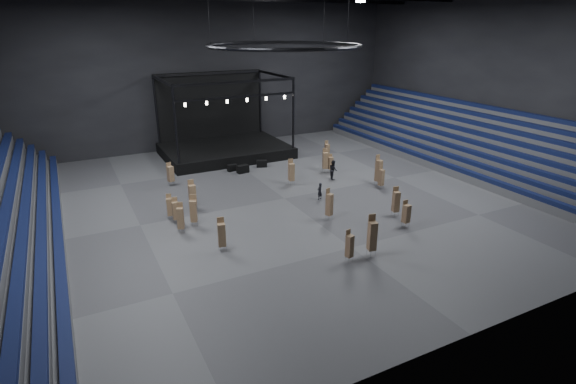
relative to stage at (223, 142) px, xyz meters
name	(u,v)px	position (x,y,z in m)	size (l,w,h in m)	color
floor	(284,198)	(0.00, -16.24, -1.45)	(50.00, 50.00, 0.00)	#4B4B4D
wall_back	(207,73)	(0.00, 4.76, 7.55)	(50.00, 0.20, 18.00)	black
wall_front	(501,164)	(0.00, -37.24, 7.55)	(50.00, 0.20, 18.00)	black
wall_right	(495,80)	(25.00, -16.24, 7.55)	(0.20, 42.00, 18.00)	black
bleachers_right	(471,149)	(22.94, -16.24, 0.28)	(7.20, 40.00, 6.40)	#505053
stage	(223,142)	(0.00, 0.00, 0.00)	(14.00, 10.00, 9.20)	black
truss_ring	(284,46)	(0.00, -16.24, 11.55)	(12.30, 12.30, 5.15)	black
flight_case_left	(232,168)	(-1.34, -6.63, -1.10)	(1.04, 0.52, 0.69)	black
flight_case_mid	(243,169)	(-0.58, -7.71, -1.04)	(1.22, 0.61, 0.82)	black
flight_case_right	(262,164)	(1.99, -6.77, -1.08)	(1.11, 0.56, 0.74)	black
chair_stack_0	(192,194)	(-7.92, -14.93, -0.11)	(0.54, 0.54, 2.57)	silver
chair_stack_1	(180,218)	(-9.96, -18.98, -0.21)	(0.60, 0.60, 2.40)	silver
chair_stack_2	(349,245)	(-1.26, -28.23, -0.29)	(0.51, 0.51, 2.26)	silver
chair_stack_3	(406,213)	(5.59, -25.79, -0.29)	(0.53, 0.53, 2.17)	silver
chair_stack_4	(381,177)	(9.21, -18.14, -0.29)	(0.51, 0.51, 2.25)	silver
chair_stack_5	(222,234)	(-8.20, -23.10, -0.17)	(0.59, 0.59, 2.46)	silver
chair_stack_6	(170,173)	(-8.17, -8.22, -0.24)	(0.64, 0.64, 2.27)	silver
chair_stack_7	(396,201)	(6.27, -23.76, -0.16)	(0.59, 0.59, 2.48)	silver
chair_stack_8	(291,172)	(2.24, -13.26, -0.12)	(0.58, 0.58, 2.55)	silver
chair_stack_9	(329,204)	(1.14, -21.90, -0.13)	(0.58, 0.58, 2.61)	silver
chair_stack_10	(327,151)	(9.37, -8.22, -0.22)	(0.47, 0.47, 2.40)	silver
chair_stack_11	(379,170)	(9.60, -17.19, 0.08)	(0.60, 0.60, 3.02)	silver
chair_stack_12	(331,163)	(7.63, -11.77, -0.39)	(0.53, 0.53, 1.97)	silver
chair_stack_13	(193,210)	(-8.77, -18.27, -0.14)	(0.65, 0.65, 2.55)	silver
chair_stack_14	(325,160)	(7.15, -11.47, -0.12)	(0.66, 0.66, 2.56)	silver
chair_stack_15	(372,235)	(0.53, -28.22, 0.04)	(0.62, 0.62, 2.95)	silver
chair_stack_16	(170,206)	(-10.11, -16.15, -0.34)	(0.51, 0.51, 2.13)	silver
chair_stack_17	(176,210)	(-9.88, -17.15, -0.32)	(0.50, 0.50, 2.15)	silver
man_center	(320,191)	(2.69, -17.85, -0.68)	(0.56, 0.37, 1.53)	black
crew_member	(333,170)	(6.75, -13.66, -0.48)	(0.94, 0.73, 1.93)	black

